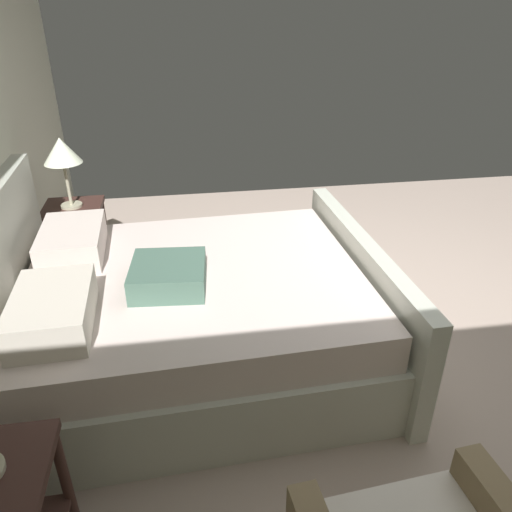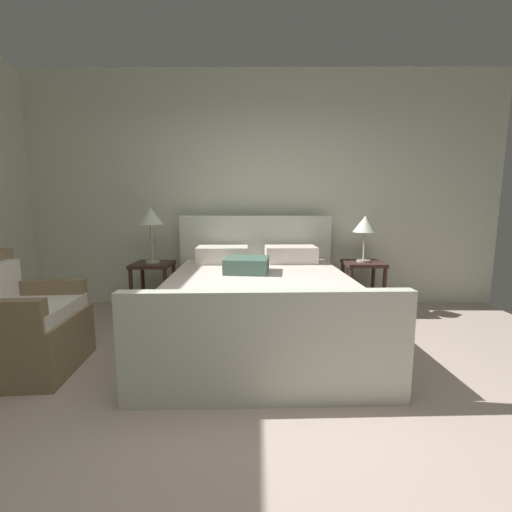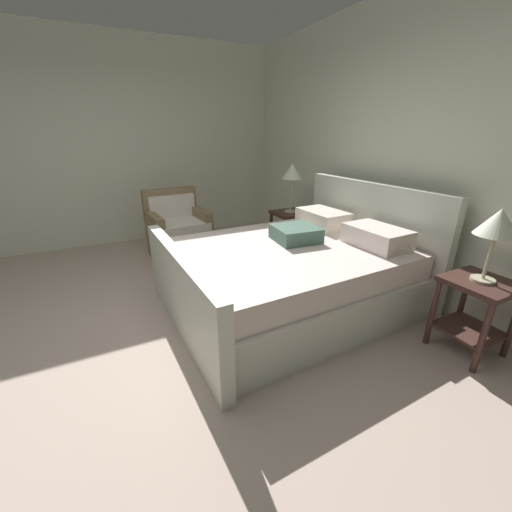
# 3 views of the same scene
# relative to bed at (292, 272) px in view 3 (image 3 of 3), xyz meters

# --- Properties ---
(ground_plane) EXTENTS (5.79, 5.37, 0.02)m
(ground_plane) POSITION_rel_bed_xyz_m (0.04, -1.50, -0.36)
(ground_plane) COLOR #B6A193
(wall_back) EXTENTS (5.91, 0.12, 2.87)m
(wall_back) POSITION_rel_bed_xyz_m (0.04, 1.25, 1.09)
(wall_back) COLOR silver
(wall_back) RESTS_ON ground
(wall_side_left) EXTENTS (0.12, 5.49, 2.87)m
(wall_side_left) POSITION_rel_bed_xyz_m (-2.91, -1.50, 1.09)
(wall_side_left) COLOR silver
(wall_side_left) RESTS_ON ground
(bed) EXTENTS (1.89, 2.24, 1.13)m
(bed) POSITION_rel_bed_xyz_m (0.00, 0.00, 0.00)
(bed) COLOR beige
(bed) RESTS_ON ground
(nightstand_right) EXTENTS (0.44, 0.44, 0.60)m
(nightstand_right) POSITION_rel_bed_xyz_m (1.23, 0.83, 0.06)
(nightstand_right) COLOR #422823
(nightstand_right) RESTS_ON ground
(table_lamp_right) EXTENTS (0.28, 0.28, 0.54)m
(table_lamp_right) POSITION_rel_bed_xyz_m (1.23, 0.83, 0.68)
(table_lamp_right) COLOR #B7B293
(table_lamp_right) RESTS_ON nightstand_right
(nightstand_left) EXTENTS (0.44, 0.44, 0.60)m
(nightstand_left) POSITION_rel_bed_xyz_m (-1.22, 0.74, 0.06)
(nightstand_left) COLOR #422823
(nightstand_left) RESTS_ON ground
(table_lamp_left) EXTENTS (0.27, 0.27, 0.64)m
(table_lamp_left) POSITION_rel_bed_xyz_m (-1.22, 0.74, 0.77)
(table_lamp_left) COLOR #B7B293
(table_lamp_left) RESTS_ON nightstand_left
(armchair) EXTENTS (0.79, 0.78, 0.90)m
(armchair) POSITION_rel_bed_xyz_m (-1.81, -0.67, 0.00)
(armchair) COLOR #856F4E
(armchair) RESTS_ON ground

